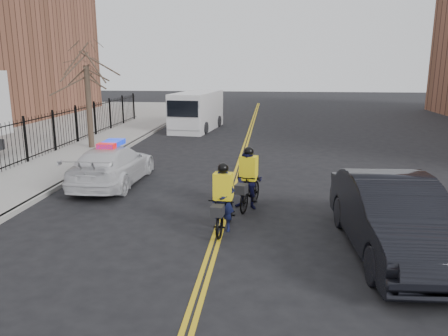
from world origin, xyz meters
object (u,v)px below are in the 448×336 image
cyclist_near (223,207)px  cyclist_far (248,184)px  dark_sedan (394,217)px  police_cruiser (113,165)px  cargo_van (196,112)px

cyclist_near → cyclist_far: bearing=79.8°
dark_sedan → cyclist_far: cyclist_far is taller
police_cruiser → cargo_van: 13.55m
police_cruiser → cyclist_far: bearing=156.5°
cyclist_near → cyclist_far: 1.94m
police_cruiser → cargo_van: size_ratio=0.80×
dark_sedan → cargo_van: (-7.58, 18.57, 0.32)m
police_cruiser → cyclist_near: bearing=137.8°
police_cruiser → dark_sedan: dark_sedan is taller
dark_sedan → cargo_van: size_ratio=0.87×
cargo_van → cyclist_far: bearing=-67.7°
dark_sedan → cyclist_near: bearing=162.5°
cyclist_far → cyclist_near: bearing=-91.8°
police_cruiser → cyclist_far: (4.94, -2.19, 0.03)m
cyclist_far → police_cruiser: bearing=170.9°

